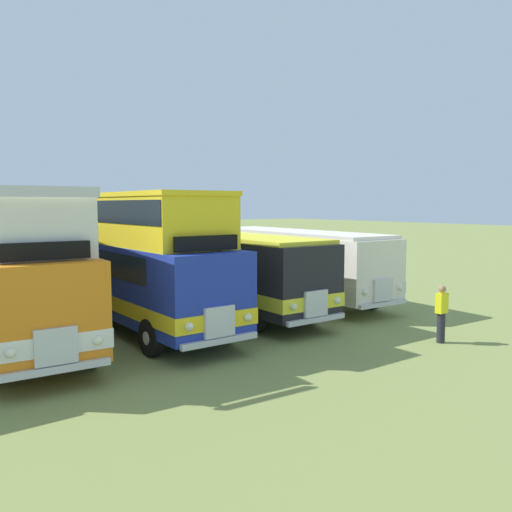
% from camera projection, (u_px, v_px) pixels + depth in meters
% --- Properties ---
extents(bus_fifth_in_row, '(3.08, 10.48, 4.52)m').
position_uv_depth(bus_fifth_in_row, '(12.00, 265.00, 15.50)').
color(bus_fifth_in_row, orange).
rests_on(bus_fifth_in_row, ground).
extents(bus_sixth_in_row, '(2.62, 11.19, 4.49)m').
position_uv_depth(bus_sixth_in_row, '(129.00, 253.00, 18.02)').
color(bus_sixth_in_row, '#1E339E').
rests_on(bus_sixth_in_row, ground).
extents(bus_seventh_in_row, '(2.73, 10.28, 2.99)m').
position_uv_depth(bus_seventh_in_row, '(226.00, 266.00, 20.21)').
color(bus_seventh_in_row, black).
rests_on(bus_seventh_in_row, ground).
extents(bus_eighth_in_row, '(3.03, 10.51, 2.99)m').
position_uv_depth(bus_eighth_in_row, '(293.00, 259.00, 22.90)').
color(bus_eighth_in_row, silver).
rests_on(bus_eighth_in_row, ground).
extents(marshal_person, '(0.36, 0.24, 1.73)m').
position_uv_depth(marshal_person, '(441.00, 313.00, 15.69)').
color(marshal_person, '#23232D').
rests_on(marshal_person, ground).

